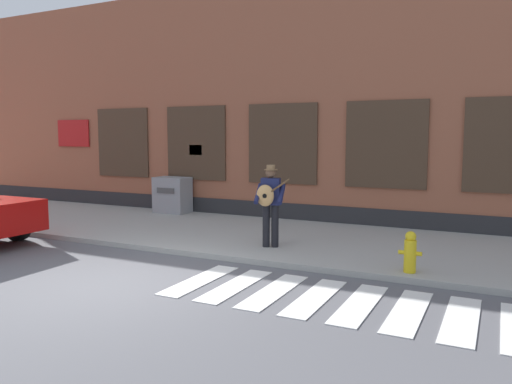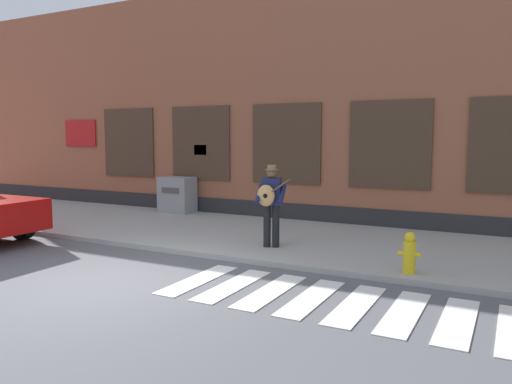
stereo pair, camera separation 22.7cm
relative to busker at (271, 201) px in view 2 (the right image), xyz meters
name	(u,v)px [view 2 (the right image)]	position (x,y,z in m)	size (l,w,h in m)	color
ground_plane	(121,283)	(-1.21, -3.08, -1.08)	(160.00, 160.00, 0.00)	#56565B
sidewalk	(247,234)	(-1.21, 1.20, -1.02)	(28.00, 4.51, 0.11)	#9E9E99
building_backdrop	(313,106)	(-1.21, 5.44, 2.24)	(28.00, 4.06, 6.64)	#99563D
crosswalk	(356,305)	(2.49, -2.36, -1.07)	(5.78, 1.90, 0.01)	silver
busker	(271,201)	(0.00, 0.00, 0.00)	(0.77, 0.63, 1.69)	black
utility_box	(177,195)	(-4.59, 3.00, -0.43)	(1.02, 0.68, 1.06)	gray
fire_hydrant	(409,253)	(2.91, -0.71, -0.62)	(0.38, 0.20, 0.70)	gold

